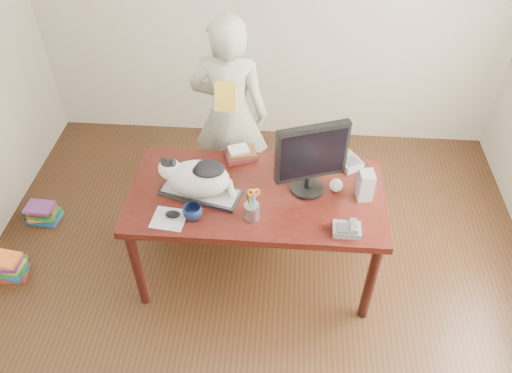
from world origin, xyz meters
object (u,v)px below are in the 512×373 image
object	(u,v)px
phone	(348,229)
pen_cup	(252,210)
keyboard	(200,192)
mouse	(173,214)
person	(230,115)
baseball	(336,185)
coffee_mug	(193,213)
cat	(196,177)
book_pile_a	(8,267)
speaker	(365,185)
book_pile_b	(43,213)
desk	(257,201)
monitor	(311,156)
book_stack	(241,153)
calculator	(348,162)

from	to	relation	value
phone	pen_cup	bearing A→B (deg)	173.60
keyboard	mouse	bearing A→B (deg)	-108.76
phone	person	size ratio (longest dim) A/B	0.10
mouse	baseball	bearing A→B (deg)	23.25
person	coffee_mug	bearing A→B (deg)	87.42
cat	coffee_mug	world-z (taller)	cat
pen_cup	book_pile_a	size ratio (longest dim) A/B	0.86
phone	speaker	bearing A→B (deg)	70.30
phone	book_pile_b	bearing A→B (deg)	165.63
phone	book_pile_b	world-z (taller)	phone
book_pile_b	speaker	bearing A→B (deg)	-8.09
desk	pen_cup	xyz separation A→B (m)	(-0.01, -0.29, 0.21)
monitor	speaker	xyz separation A→B (m)	(0.34, -0.03, -0.18)
keyboard	coffee_mug	bearing A→B (deg)	-78.81
book_pile_b	pen_cup	bearing A→B (deg)	-18.24
keyboard	cat	distance (m)	0.13
keyboard	person	bearing A→B (deg)	97.74
cat	person	distance (m)	0.83
pen_cup	person	xyz separation A→B (m)	(-0.24, 0.99, -0.03)
book_stack	book_pile_a	world-z (taller)	book_stack
pen_cup	speaker	distance (m)	0.71
pen_cup	book_stack	xyz separation A→B (m)	(-0.12, 0.55, -0.03)
person	keyboard	bearing A→B (deg)	86.73
baseball	book_pile_a	size ratio (longest dim) A/B	0.31
desk	cat	size ratio (longest dim) A/B	3.23
calculator	coffee_mug	bearing A→B (deg)	178.97
mouse	calculator	world-z (taller)	calculator
desk	book_pile_a	distance (m)	1.85
calculator	book_pile_a	world-z (taller)	calculator
baseball	person	size ratio (longest dim) A/B	0.05
mouse	speaker	world-z (taller)	speaker
desk	calculator	bearing A→B (deg)	22.03
cat	person	xyz separation A→B (m)	(0.11, 0.82, -0.11)
baseball	book_stack	distance (m)	0.69
calculator	person	world-z (taller)	person
pen_cup	book_stack	world-z (taller)	pen_cup
coffee_mug	book_pile_b	size ratio (longest dim) A/B	0.44
coffee_mug	book_pile_a	world-z (taller)	coffee_mug
book_pile_b	monitor	bearing A→B (deg)	-8.53
cat	calculator	xyz separation A→B (m)	(0.95, 0.35, -0.12)
keyboard	monitor	bearing A→B (deg)	21.25
pen_cup	mouse	distance (m)	0.47
cat	monitor	xyz separation A→B (m)	(0.69, 0.08, 0.14)
book_pile_a	book_pile_b	world-z (taller)	book_pile_a
baseball	person	world-z (taller)	person
desk	baseball	xyz separation A→B (m)	(0.49, -0.02, 0.19)
desk	mouse	xyz separation A→B (m)	(-0.48, -0.32, 0.17)
cat	baseball	world-z (taller)	cat
coffee_mug	speaker	xyz separation A→B (m)	(1.02, 0.26, 0.05)
speaker	desk	bearing A→B (deg)	166.13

